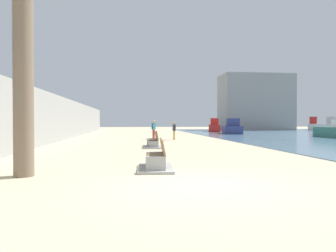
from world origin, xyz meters
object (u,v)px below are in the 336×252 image
at_px(boat_mid_bay, 215,127).
at_px(boat_far_right, 313,125).
at_px(boat_distant, 332,126).
at_px(boat_outer, 232,128).
at_px(bench_far, 153,143).
at_px(person_standing, 154,128).
at_px(bench_near, 156,162).
at_px(person_walking, 174,129).

relative_size(boat_mid_bay, boat_far_right, 1.54).
height_order(boat_distant, boat_outer, boat_distant).
relative_size(bench_far, person_standing, 1.28).
distance_m(bench_near, person_walking, 16.15).
relative_size(person_walking, boat_distant, 0.36).
relative_size(person_walking, person_standing, 0.91).
relative_size(boat_distant, boat_far_right, 0.89).
bearing_deg(person_walking, boat_far_right, 42.38).
bearing_deg(bench_far, boat_outer, 59.64).
xyz_separation_m(bench_near, person_walking, (2.77, 15.90, 0.63)).
xyz_separation_m(person_standing, boat_outer, (10.12, 9.31, -0.24)).
height_order(bench_near, boat_outer, boat_outer).
bearing_deg(boat_distant, bench_far, -138.70).
bearing_deg(boat_outer, boat_far_right, 36.35).
bearing_deg(boat_far_right, boat_distant, -103.44).
distance_m(bench_near, boat_mid_bay, 37.12).
xyz_separation_m(bench_near, person_standing, (1.20, 17.70, 0.73)).
distance_m(bench_far, boat_far_right, 43.73).
xyz_separation_m(bench_near, boat_distant, (28.12, 32.81, 0.59)).
relative_size(bench_far, person_walking, 1.40).
bearing_deg(person_walking, bench_near, -99.87).
bearing_deg(person_standing, bench_near, -93.87).
bearing_deg(person_walking, person_standing, 131.18).
xyz_separation_m(boat_far_right, boat_outer, (-18.71, -13.77, -0.14)).
distance_m(boat_mid_bay, boat_distant, 16.92).
height_order(bench_far, boat_mid_bay, boat_mid_bay).
bearing_deg(boat_mid_bay, bench_far, -112.14).
xyz_separation_m(bench_far, boat_outer, (10.82, 18.47, 0.48)).
bearing_deg(person_walking, boat_outer, 52.40).
xyz_separation_m(bench_far, boat_far_right, (29.53, 32.24, 0.63)).
height_order(bench_far, person_standing, person_standing).
bearing_deg(boat_mid_bay, boat_distant, -8.57).
relative_size(bench_near, boat_outer, 0.46).
distance_m(bench_near, boat_outer, 29.29).
bearing_deg(bench_near, person_walking, 80.13).
xyz_separation_m(bench_near, bench_far, (0.49, 8.53, 0.00)).
distance_m(person_standing, boat_mid_bay, 20.37).
xyz_separation_m(bench_far, boat_distant, (27.63, 24.27, 0.59)).
bearing_deg(person_standing, boat_far_right, 38.68).
bearing_deg(bench_near, boat_distant, 49.40).
height_order(bench_far, boat_far_right, boat_far_right).
bearing_deg(boat_far_right, boat_outer, -143.65).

